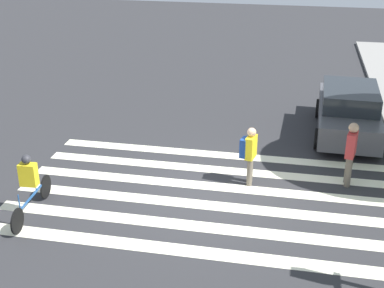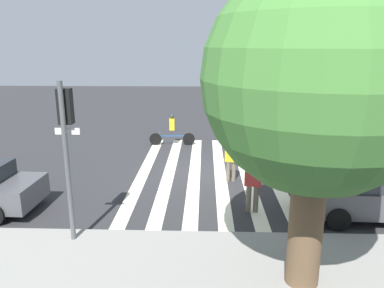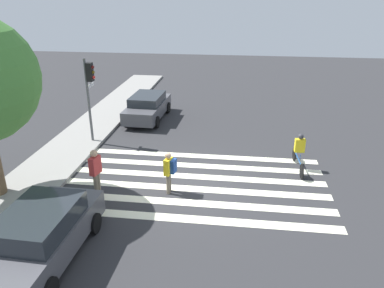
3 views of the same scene
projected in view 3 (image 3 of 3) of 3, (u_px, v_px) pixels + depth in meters
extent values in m
plane|color=#2D2D30|center=(196.00, 183.00, 14.52)|extent=(60.00, 60.00, 0.00)
cube|color=gray|center=(44.00, 172.00, 15.23)|extent=(36.00, 2.50, 0.14)
cube|color=#F2EDCC|center=(188.00, 219.00, 12.24)|extent=(0.44, 10.00, 0.01)
cube|color=#F2EDCC|center=(191.00, 203.00, 13.15)|extent=(0.44, 10.00, 0.01)
cube|color=#F2EDCC|center=(195.00, 189.00, 14.06)|extent=(0.44, 10.00, 0.01)
cube|color=#F2EDCC|center=(198.00, 177.00, 14.97)|extent=(0.44, 10.00, 0.01)
cube|color=#F2EDCC|center=(201.00, 166.00, 15.89)|extent=(0.44, 10.00, 0.01)
cube|color=#F2EDCC|center=(203.00, 156.00, 16.80)|extent=(0.44, 10.00, 0.01)
cylinder|color=#515456|center=(89.00, 102.00, 17.48)|extent=(0.12, 0.12, 4.09)
cube|color=black|center=(90.00, 72.00, 16.91)|extent=(0.32, 0.26, 0.84)
cube|color=silver|center=(91.00, 85.00, 17.14)|extent=(0.60, 0.02, 0.16)
sphere|color=#590F0F|center=(93.00, 67.00, 16.80)|extent=(0.15, 0.15, 0.15)
sphere|color=#59470F|center=(93.00, 72.00, 16.89)|extent=(0.15, 0.15, 0.15)
sphere|color=red|center=(94.00, 77.00, 16.98)|extent=(0.15, 0.15, 0.15)
cylinder|color=#6B6051|center=(96.00, 185.00, 13.46)|extent=(0.16, 0.16, 0.84)
cylinder|color=#6B6051|center=(98.00, 182.00, 13.66)|extent=(0.16, 0.16, 0.84)
cube|color=#B73333|center=(95.00, 165.00, 13.27)|extent=(0.53, 0.32, 0.66)
sphere|color=tan|center=(94.00, 153.00, 13.09)|extent=(0.26, 0.26, 0.26)
cylinder|color=#6B6051|center=(168.00, 184.00, 13.61)|extent=(0.14, 0.14, 0.76)
cylinder|color=#6B6051|center=(169.00, 182.00, 13.79)|extent=(0.14, 0.14, 0.76)
cube|color=yellow|center=(168.00, 166.00, 13.44)|extent=(0.48, 0.29, 0.60)
sphere|color=tan|center=(168.00, 156.00, 13.27)|extent=(0.24, 0.24, 0.24)
cube|color=navy|center=(173.00, 166.00, 13.45)|extent=(0.36, 0.22, 0.51)
cylinder|color=black|center=(294.00, 154.00, 16.26)|extent=(0.61, 0.07, 0.60)
cylinder|color=black|center=(302.00, 171.00, 14.75)|extent=(0.61, 0.07, 0.60)
cube|color=#1E4C8C|center=(298.00, 159.00, 15.44)|extent=(1.40, 0.11, 0.04)
cylinder|color=#1E4C8C|center=(300.00, 158.00, 15.11)|extent=(0.03, 0.03, 0.32)
cylinder|color=#1E4C8C|center=(296.00, 148.00, 15.93)|extent=(0.03, 0.03, 0.40)
cube|color=yellow|center=(300.00, 145.00, 15.21)|extent=(0.26, 0.41, 0.55)
sphere|color=#333338|center=(301.00, 136.00, 15.06)|extent=(0.22, 0.22, 0.22)
cube|color=#4C4C51|center=(42.00, 240.00, 10.21)|extent=(4.53, 1.97, 0.74)
cube|color=#23282D|center=(38.00, 220.00, 9.96)|extent=(2.51, 1.76, 0.57)
cylinder|color=black|center=(40.00, 218.00, 11.73)|extent=(0.65, 0.22, 0.64)
cylinder|color=black|center=(95.00, 223.00, 11.47)|extent=(0.65, 0.22, 0.64)
cube|color=#4C4C51|center=(148.00, 109.00, 21.33)|extent=(4.39, 1.93, 0.71)
cube|color=#23282D|center=(147.00, 99.00, 21.11)|extent=(2.44, 1.71, 0.47)
cylinder|color=black|center=(140.00, 106.00, 22.80)|extent=(0.65, 0.23, 0.64)
cylinder|color=black|center=(168.00, 108.00, 22.53)|extent=(0.65, 0.23, 0.64)
cylinder|color=black|center=(126.00, 120.00, 20.36)|extent=(0.65, 0.23, 0.64)
cylinder|color=black|center=(157.00, 122.00, 20.10)|extent=(0.65, 0.23, 0.64)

